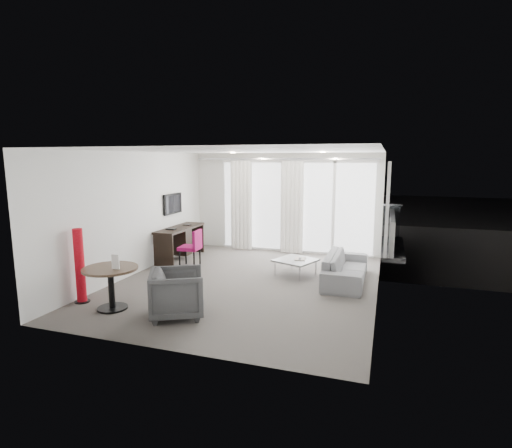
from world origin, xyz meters
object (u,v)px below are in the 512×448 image
(round_table, at_px, (111,288))
(desk, at_px, (180,243))
(red_lamp, at_px, (80,266))
(coffee_table, at_px, (295,267))
(tub_armchair, at_px, (177,293))
(rattan_chair_a, at_px, (315,231))
(sofa, at_px, (346,268))
(desk_chair, at_px, (190,248))
(rattan_chair_b, at_px, (355,231))

(round_table, bearing_deg, desk, 99.86)
(red_lamp, bearing_deg, desk, 87.81)
(red_lamp, xyz_separation_m, coffee_table, (3.15, 2.76, -0.47))
(tub_armchair, bearing_deg, red_lamp, 60.67)
(red_lamp, xyz_separation_m, rattan_chair_a, (3.01, 5.78, -0.22))
(coffee_table, distance_m, sofa, 1.07)
(round_table, distance_m, rattan_chair_a, 6.32)
(desk, xyz_separation_m, tub_armchair, (1.76, -3.28, -0.02))
(rattan_chair_a, bearing_deg, desk_chair, -149.21)
(desk, relative_size, tub_armchair, 2.04)
(round_table, xyz_separation_m, sofa, (3.50, 2.74, -0.07))
(red_lamp, height_order, tub_armchair, red_lamp)
(red_lamp, bearing_deg, desk_chair, 75.44)
(rattan_chair_a, bearing_deg, rattan_chair_b, -0.59)
(desk_chair, distance_m, round_table, 2.77)
(desk_chair, bearing_deg, tub_armchair, -70.49)
(rattan_chair_b, bearing_deg, desk, -150.82)
(round_table, height_order, coffee_table, round_table)
(rattan_chair_b, bearing_deg, coffee_table, -112.99)
(tub_armchair, height_order, coffee_table, tub_armchair)
(round_table, bearing_deg, tub_armchair, 3.56)
(rattan_chair_a, bearing_deg, round_table, -133.97)
(desk, relative_size, round_table, 1.90)
(desk, xyz_separation_m, round_table, (0.58, -3.35, -0.04))
(desk, relative_size, sofa, 0.86)
(tub_armchair, bearing_deg, desk, -0.22)
(tub_armchair, relative_size, rattan_chair_a, 0.98)
(rattan_chair_b, bearing_deg, red_lamp, -130.99)
(rattan_chair_a, bearing_deg, sofa, -91.89)
(desk_chair, xyz_separation_m, round_table, (0.02, -2.77, -0.08))
(red_lamp, distance_m, rattan_chair_b, 7.46)
(desk, distance_m, tub_armchair, 3.72)
(tub_armchair, bearing_deg, coffee_table, -52.80)
(desk_chair, xyz_separation_m, sofa, (3.51, -0.03, -0.14))
(round_table, height_order, red_lamp, red_lamp)
(desk, xyz_separation_m, rattan_chair_a, (2.89, 2.53, 0.03))
(sofa, height_order, rattan_chair_a, rattan_chair_a)
(red_lamp, xyz_separation_m, sofa, (4.20, 2.63, -0.36))
(desk_chair, relative_size, rattan_chair_a, 1.02)
(coffee_table, bearing_deg, desk, 170.69)
(desk_chair, xyz_separation_m, red_lamp, (-0.69, -2.66, 0.22))
(desk, relative_size, red_lamp, 1.30)
(round_table, relative_size, red_lamp, 0.68)
(red_lamp, bearing_deg, sofa, 32.05)
(desk_chair, height_order, rattan_chair_b, desk_chair)
(sofa, bearing_deg, rattan_chair_b, 1.64)
(tub_armchair, distance_m, coffee_table, 3.07)
(red_lamp, distance_m, sofa, 4.97)
(coffee_table, height_order, rattan_chair_a, rattan_chair_a)
(coffee_table, bearing_deg, red_lamp, -138.79)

